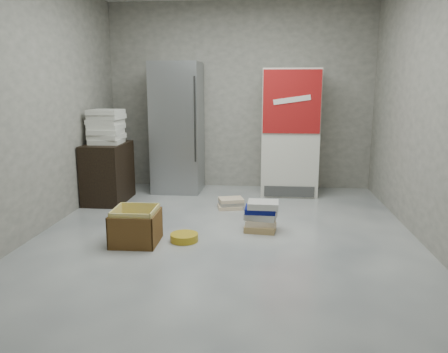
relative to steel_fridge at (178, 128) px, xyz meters
The scene contains 10 objects.
ground 2.50m from the steel_fridge, 67.10° to the right, with size 5.00×5.00×0.00m, color silver.
room_shell 2.46m from the steel_fridge, 67.10° to the right, with size 4.04×5.04×2.82m.
steel_fridge is the anchor object (origin of this frame).
coke_cooler 1.65m from the steel_fridge, ahead, with size 0.80×0.73×1.80m.
wood_shelf 1.23m from the steel_fridge, 138.69° to the right, with size 0.50×0.80×0.80m, color black.
supply_box_stack 1.10m from the steel_fridge, 138.49° to the right, with size 0.44×0.44×0.45m.
phonebook_stack_main 2.34m from the steel_fridge, 54.72° to the right, with size 0.38×0.33×0.33m.
phonebook_stack_side 1.56m from the steel_fridge, 47.23° to the right, with size 0.37×0.33×0.14m.
cardboard_box 2.44m from the steel_fridge, 89.49° to the right, with size 0.46×0.46×0.37m.
bucket_lid 2.44m from the steel_fridge, 77.36° to the right, with size 0.29×0.29×0.08m, color gold.
Camera 1 is at (0.41, -4.27, 1.56)m, focal length 35.00 mm.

